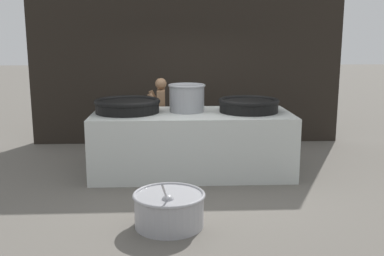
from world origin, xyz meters
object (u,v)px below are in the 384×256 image
at_px(stock_pot, 187,97).
at_px(giant_wok_far, 249,105).
at_px(prep_bowl_vegetables, 169,208).
at_px(cook, 161,115).
at_px(giant_wok_near, 127,105).

bearing_deg(stock_pot, giant_wok_far, -4.72).
relative_size(giant_wok_far, prep_bowl_vegetables, 0.88).
bearing_deg(stock_pot, cook, 117.58).
bearing_deg(giant_wok_near, prep_bowl_vegetables, -72.99).
bearing_deg(stock_pot, prep_bowl_vegetables, -97.53).
distance_m(giant_wok_near, prep_bowl_vegetables, 2.52).
bearing_deg(cook, stock_pot, 117.42).
distance_m(giant_wok_far, stock_pot, 1.04).
xyz_separation_m(giant_wok_far, cook, (-1.49, 0.96, -0.33)).
relative_size(giant_wok_near, prep_bowl_vegetables, 0.95).
relative_size(giant_wok_near, giant_wok_far, 1.07).
xyz_separation_m(giant_wok_near, giant_wok_far, (2.02, -0.03, -0.00)).
xyz_separation_m(giant_wok_far, prep_bowl_vegetables, (-1.33, -2.21, -0.93)).
relative_size(giant_wok_far, stock_pot, 1.62).
bearing_deg(prep_bowl_vegetables, cook, 92.81).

